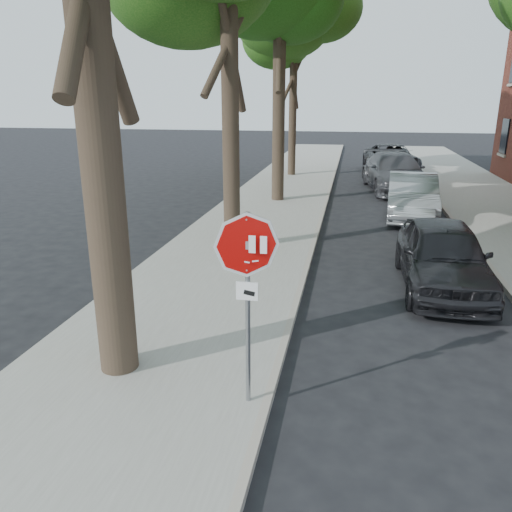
{
  "coord_description": "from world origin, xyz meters",
  "views": [
    {
      "loc": [
        0.51,
        -5.72,
        4.02
      ],
      "look_at": [
        -0.67,
        0.39,
        2.05
      ],
      "focal_mm": 35.0,
      "sensor_mm": 36.0,
      "label": 1
    }
  ],
  "objects_px": {
    "car_d": "(391,159)",
    "stop_sign": "(247,273)",
    "car_a": "(443,255)",
    "tree_far": "(294,31)",
    "car_c": "(395,172)",
    "car_b": "(412,196)"
  },
  "relations": [
    {
      "from": "car_d",
      "to": "stop_sign",
      "type": "bearing_deg",
      "value": -103.52
    },
    {
      "from": "stop_sign",
      "to": "car_a",
      "type": "height_order",
      "value": "stop_sign"
    },
    {
      "from": "tree_far",
      "to": "car_a",
      "type": "xyz_separation_m",
      "value": [
        5.28,
        -15.87,
        -6.47
      ]
    },
    {
      "from": "car_a",
      "to": "car_c",
      "type": "xyz_separation_m",
      "value": [
        -0.16,
        12.39,
        0.09
      ]
    },
    {
      "from": "tree_far",
      "to": "car_a",
      "type": "height_order",
      "value": "tree_far"
    },
    {
      "from": "tree_far",
      "to": "car_d",
      "type": "xyz_separation_m",
      "value": [
        5.32,
        2.49,
        -6.44
      ]
    },
    {
      "from": "stop_sign",
      "to": "car_a",
      "type": "relative_size",
      "value": 0.6
    },
    {
      "from": "stop_sign",
      "to": "car_d",
      "type": "relative_size",
      "value": 0.47
    },
    {
      "from": "stop_sign",
      "to": "car_a",
      "type": "distance_m",
      "value": 6.31
    },
    {
      "from": "stop_sign",
      "to": "car_d",
      "type": "bearing_deg",
      "value": 82.05
    },
    {
      "from": "tree_far",
      "to": "car_d",
      "type": "relative_size",
      "value": 1.67
    },
    {
      "from": "tree_far",
      "to": "car_d",
      "type": "bearing_deg",
      "value": 25.09
    },
    {
      "from": "car_b",
      "to": "car_c",
      "type": "height_order",
      "value": "car_c"
    },
    {
      "from": "car_c",
      "to": "car_d",
      "type": "relative_size",
      "value": 1.03
    },
    {
      "from": "car_b",
      "to": "tree_far",
      "type": "bearing_deg",
      "value": 124.38
    },
    {
      "from": "tree_far",
      "to": "car_b",
      "type": "distance_m",
      "value": 12.25
    },
    {
      "from": "tree_far",
      "to": "car_c",
      "type": "height_order",
      "value": "tree_far"
    },
    {
      "from": "stop_sign",
      "to": "car_c",
      "type": "xyz_separation_m",
      "value": [
        3.09,
        17.66,
        -1.11
      ]
    },
    {
      "from": "car_b",
      "to": "car_c",
      "type": "xyz_separation_m",
      "value": [
        -0.21,
        5.47,
        0.07
      ]
    },
    {
      "from": "car_d",
      "to": "car_a",
      "type": "bearing_deg",
      "value": -95.71
    },
    {
      "from": "tree_far",
      "to": "stop_sign",
      "type": "bearing_deg",
      "value": -84.54
    },
    {
      "from": "tree_far",
      "to": "car_b",
      "type": "height_order",
      "value": "tree_far"
    }
  ]
}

